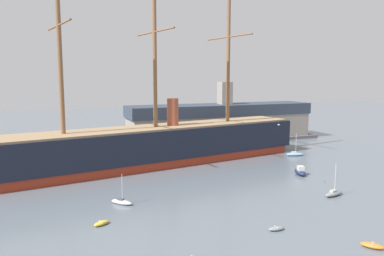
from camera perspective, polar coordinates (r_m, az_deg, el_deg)
tall_ship at (r=75.58m, az=-5.44°, el=-2.52°), size 76.90×21.56×37.23m
dinghy_foreground_right at (r=44.72m, az=25.42°, el=-15.62°), size 2.17×2.44×0.54m
dinghy_near_centre at (r=45.88m, az=12.52°, el=-14.49°), size 1.98×0.98×0.46m
dinghy_mid_left at (r=47.53m, az=-13.43°, el=-13.70°), size 2.24×1.79×0.49m
sailboat_mid_right at (r=60.41m, az=20.49°, el=-9.16°), size 3.82×1.88×4.78m
sailboat_alongside_bow at (r=54.08m, az=-10.53°, el=-10.82°), size 2.95×3.11×4.30m
motorboat_alongside_stern at (r=71.15m, az=15.91°, el=-6.29°), size 2.83×4.21×1.63m
sailboat_far_right at (r=87.32m, az=15.15°, el=-3.79°), size 4.09×2.33×5.10m
dinghy_distant_centre at (r=86.08m, az=-4.16°, el=-3.78°), size 2.63×2.72×0.62m
dockside_warehouse_right at (r=104.09m, az=4.39°, el=0.84°), size 55.57×12.25×16.02m
seagull_in_flight at (r=58.14m, az=12.89°, el=0.47°), size 0.72×1.13×0.14m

